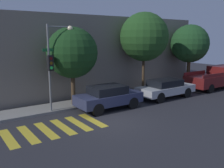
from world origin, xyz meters
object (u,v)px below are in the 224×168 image
at_px(sedan_middle, 166,88).
at_px(tree_far_end, 190,44).
at_px(sedan_near_corner, 108,97).
at_px(tree_midblock, 144,37).
at_px(traffic_light_pole, 55,56).
at_px(tree_near_corner, 72,53).
at_px(pickup_truck, 216,77).

relative_size(sedan_middle, tree_far_end, 0.82).
xyz_separation_m(sedan_near_corner, tree_far_end, (10.14, 1.91, 3.10)).
bearing_deg(sedan_middle, tree_far_end, 21.07).
height_order(sedan_middle, tree_far_end, tree_far_end).
bearing_deg(tree_midblock, traffic_light_pole, -175.13).
bearing_deg(traffic_light_pole, tree_near_corner, 24.06).
bearing_deg(pickup_truck, sedan_middle, -180.00).
relative_size(pickup_truck, tree_midblock, 0.89).
distance_m(traffic_light_pole, tree_midblock, 7.69).
relative_size(sedan_middle, pickup_truck, 0.81).
bearing_deg(sedan_near_corner, tree_midblock, 22.48).
distance_m(sedan_near_corner, pickup_truck, 11.53).
distance_m(sedan_near_corner, tree_far_end, 10.78).
distance_m(tree_midblock, tree_far_end, 5.55).
xyz_separation_m(sedan_near_corner, pickup_truck, (11.53, 0.00, 0.17)).
height_order(pickup_truck, tree_far_end, tree_far_end).
bearing_deg(tree_near_corner, tree_midblock, 0.00).
relative_size(pickup_truck, tree_near_corner, 1.10).
relative_size(traffic_light_pole, tree_near_corner, 1.02).
bearing_deg(traffic_light_pole, tree_midblock, 4.87).
height_order(sedan_near_corner, sedan_middle, sedan_near_corner).
distance_m(pickup_truck, tree_midblock, 7.99).
bearing_deg(sedan_near_corner, pickup_truck, 0.00).
distance_m(traffic_light_pole, sedan_near_corner, 4.14).
height_order(traffic_light_pole, sedan_near_corner, traffic_light_pole).
distance_m(sedan_near_corner, sedan_middle, 5.17).
distance_m(sedan_middle, tree_midblock, 4.25).
distance_m(tree_near_corner, tree_far_end, 11.65).
bearing_deg(traffic_light_pole, pickup_truck, -5.01).
bearing_deg(tree_far_end, tree_near_corner, 180.00).
height_order(sedan_near_corner, tree_midblock, tree_midblock).
bearing_deg(tree_near_corner, traffic_light_pole, -155.94).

